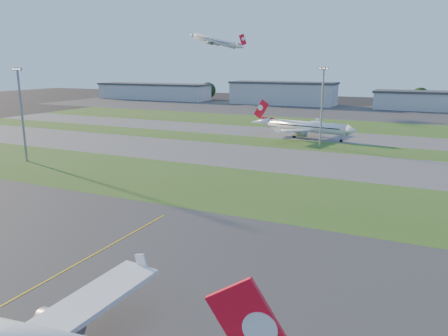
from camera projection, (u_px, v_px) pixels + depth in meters
The scene contains 18 objects.
grass_strip_a at pixel (198, 183), 100.29m from camera, with size 300.00×34.00×0.01m, color #37531B.
taxiway_a at pixel (251, 157), 129.33m from camera, with size 300.00×32.00×0.01m, color #515154.
grass_strip_b at pixel (278, 143), 151.32m from camera, with size 300.00×18.00×0.01m, color #37531B.
taxiway_b at pixel (296, 134), 170.68m from camera, with size 300.00×26.00×0.01m, color #515154.
grass_strip_c at pixel (316, 124), 199.71m from camera, with size 300.00×40.00×0.01m, color #37531B.
apron_far at pixel (341, 112), 252.50m from camera, with size 400.00×80.00×0.01m, color #333335.
yellow_line at pixel (28, 292), 52.47m from camera, with size 0.25×60.00×0.02m, color gold.
airliner_taxiing at pixel (306, 127), 160.50m from camera, with size 38.05×31.99×11.97m.
airliner_departing at pixel (215, 41), 273.19m from camera, with size 35.01×29.59×10.93m.
light_mast_west at pixel (21, 109), 119.69m from camera, with size 3.20×0.70×25.80m.
light_mast_centre at pixel (322, 102), 139.91m from camera, with size 3.20×0.70×25.80m.
hangar_far_west at pixel (154, 91), 339.73m from camera, with size 91.80×23.00×12.20m.
hangar_west at pixel (283, 93), 295.81m from camera, with size 71.40×23.00×15.20m.
hangar_east at pixel (447, 101), 254.76m from camera, with size 81.60×23.00×11.20m.
tree_far_west at pixel (123, 89), 367.69m from camera, with size 11.00×11.00×12.00m.
tree_west at pixel (208, 90), 336.10m from camera, with size 12.10×12.10×13.20m.
tree_mid_west at pixel (323, 96), 295.52m from camera, with size 9.90×9.90×10.80m.
tree_mid_east at pixel (420, 97), 273.03m from camera, with size 11.55×11.55×12.60m.
Camera 1 is at (46.65, -32.97, 26.64)m, focal length 35.00 mm.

